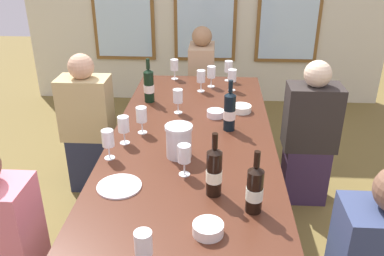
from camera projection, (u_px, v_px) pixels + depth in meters
The scene contains 25 objects.
ground_plane at pixel (190, 252), 2.68m from camera, with size 12.00×12.00×0.00m, color brown.
dining_table at pixel (190, 162), 2.39m from camera, with size 1.01×2.82×0.74m.
white_plate_0 at pixel (119, 186), 2.05m from camera, with size 0.22×0.22×0.01m, color white.
metal_pitcher at pixel (179, 141), 2.29m from camera, with size 0.16×0.16×0.19m.
wine_bottle_0 at pixel (149, 85), 3.04m from camera, with size 0.08×0.08×0.33m.
wine_bottle_1 at pixel (214, 171), 1.94m from camera, with size 0.08×0.08×0.33m.
wine_bottle_2 at pixel (255, 189), 1.82m from camera, with size 0.08×0.08×0.31m.
wine_bottle_3 at pixel (230, 111), 2.59m from camera, with size 0.08×0.08×0.33m.
tasting_bowl_0 at pixel (241, 109), 2.90m from camera, with size 0.14×0.14×0.05m, color white.
tasting_bowl_1 at pixel (208, 229), 1.72m from camera, with size 0.13×0.13×0.05m, color white.
tasting_bowl_2 at pixel (216, 114), 2.83m from camera, with size 0.12×0.12×0.05m, color white.
wine_glass_0 at pixel (178, 97), 2.85m from camera, with size 0.07×0.07×0.17m.
wine_glass_1 at pixel (211, 73), 3.34m from camera, with size 0.07×0.07×0.17m.
wine_glass_2 at pixel (201, 77), 3.24m from camera, with size 0.07×0.07×0.17m.
wine_glass_3 at pixel (143, 245), 1.50m from camera, with size 0.07×0.07×0.17m.
wine_glass_4 at pixel (232, 76), 3.26m from camera, with size 0.07×0.07×0.17m.
wine_glass_5 at pixel (174, 66), 3.52m from camera, with size 0.07×0.07×0.17m.
wine_glass_7 at pixel (108, 139), 2.26m from camera, with size 0.07×0.07×0.17m.
wine_glass_8 at pixel (184, 155), 2.10m from camera, with size 0.07×0.07×0.17m.
wine_glass_9 at pixel (229, 67), 3.48m from camera, with size 0.07×0.07×0.17m.
wine_glass_10 at pixel (123, 125), 2.43m from camera, with size 0.07×0.07×0.17m.
wine_glass_11 at pixel (141, 115), 2.55m from camera, with size 0.07×0.07×0.17m.
seated_person_2 at pixel (88, 127), 3.18m from camera, with size 0.38×0.24×1.11m.
seated_person_3 at pixel (309, 138), 3.02m from camera, with size 0.38×0.24×1.11m.
seated_person_4 at pixel (201, 86), 4.04m from camera, with size 0.24×0.38×1.11m.
Camera 1 is at (0.14, -2.07, 1.89)m, focal length 38.30 mm.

